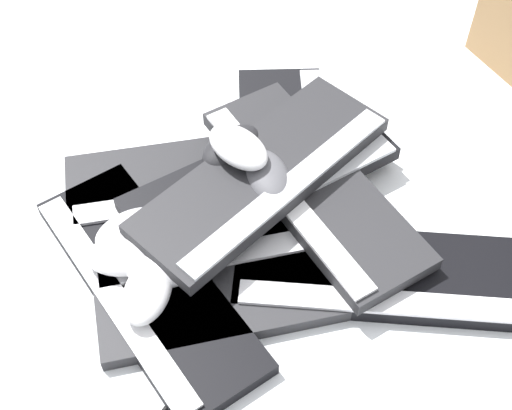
% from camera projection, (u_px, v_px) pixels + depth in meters
% --- Properties ---
extents(ground_plane, '(3.20, 3.20, 0.00)m').
position_uv_depth(ground_plane, '(260.00, 245.00, 1.10)').
color(ground_plane, silver).
extents(keyboard_0, '(0.37, 0.45, 0.03)m').
position_uv_depth(keyboard_0, '(203.00, 177.00, 1.17)').
color(keyboard_0, '#232326').
rests_on(keyboard_0, ground).
extents(keyboard_1, '(0.46, 0.23, 0.03)m').
position_uv_depth(keyboard_1, '(147.00, 284.00, 1.04)').
color(keyboard_1, black).
rests_on(keyboard_1, ground).
extents(keyboard_2, '(0.36, 0.45, 0.03)m').
position_uv_depth(keyboard_2, '(248.00, 288.00, 1.04)').
color(keyboard_2, '#232326').
rests_on(keyboard_2, ground).
extents(keyboard_3, '(0.43, 0.40, 0.03)m').
position_uv_depth(keyboard_3, '(384.00, 276.00, 1.05)').
color(keyboard_3, black).
rests_on(keyboard_3, ground).
extents(keyboard_4, '(0.42, 0.41, 0.03)m').
position_uv_depth(keyboard_4, '(288.00, 162.00, 1.19)').
color(keyboard_4, black).
rests_on(keyboard_4, ground).
extents(keyboard_5, '(0.46, 0.25, 0.03)m').
position_uv_depth(keyboard_5, '(312.00, 187.00, 1.12)').
color(keyboard_5, '#232326').
rests_on(keyboard_5, keyboard_4).
extents(keyboard_6, '(0.15, 0.44, 0.03)m').
position_uv_depth(keyboard_6, '(263.00, 175.00, 1.09)').
color(keyboard_6, '#232326').
rests_on(keyboard_6, keyboard_5).
extents(keyboard_7, '(0.25, 0.46, 0.03)m').
position_uv_depth(keyboard_7, '(262.00, 179.00, 1.13)').
color(keyboard_7, black).
rests_on(keyboard_7, keyboard_0).
extents(mouse_0, '(0.11, 0.13, 0.04)m').
position_uv_depth(mouse_0, '(147.00, 291.00, 0.99)').
color(mouse_0, silver).
rests_on(mouse_0, keyboard_1).
extents(mouse_1, '(0.09, 0.12, 0.04)m').
position_uv_depth(mouse_1, '(130.00, 230.00, 1.06)').
color(mouse_1, '#B7B7BC').
rests_on(mouse_1, keyboard_1).
extents(mouse_2, '(0.13, 0.11, 0.04)m').
position_uv_depth(mouse_2, '(268.00, 177.00, 1.08)').
color(mouse_2, '#4C4C51').
rests_on(mouse_2, keyboard_7).
extents(mouse_3, '(0.12, 0.12, 0.04)m').
position_uv_depth(mouse_3, '(123.00, 256.00, 1.03)').
color(mouse_3, silver).
rests_on(mouse_3, keyboard_1).
extents(mouse_4, '(0.12, 0.13, 0.04)m').
position_uv_depth(mouse_4, '(165.00, 268.00, 1.01)').
color(mouse_4, '#B7B7BC').
rests_on(mouse_4, keyboard_1).
extents(mouse_5, '(0.07, 0.11, 0.04)m').
position_uv_depth(mouse_5, '(231.00, 147.00, 1.12)').
color(mouse_5, black).
rests_on(mouse_5, keyboard_7).
extents(mouse_6, '(0.11, 0.07, 0.04)m').
position_uv_depth(mouse_6, '(238.00, 147.00, 1.08)').
color(mouse_6, silver).
rests_on(mouse_6, keyboard_6).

